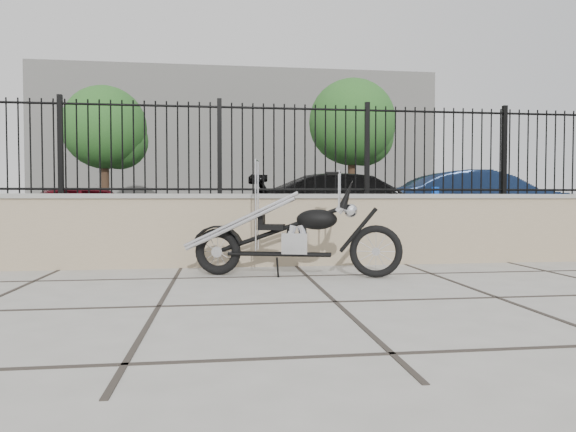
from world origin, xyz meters
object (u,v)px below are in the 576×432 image
Objects in this scene: chopper_motorcycle at (291,217)px; car_blue at (481,203)px; car_red at (93,212)px; car_black at (358,205)px.

car_blue is at bearing 62.79° from chopper_motorcycle.
car_red is (-3.58, 5.81, -0.08)m from chopper_motorcycle.
chopper_motorcycle is at bearing 158.45° from car_black.
car_blue reaches higher than car_red.
car_black is at bearing 83.01° from chopper_motorcycle.
car_red is 0.75× the size of car_blue.
car_blue reaches higher than chopper_motorcycle.
car_red is at bearing 95.17° from car_blue.
car_black is (5.95, 0.06, 0.13)m from car_red.
chopper_motorcycle is at bearing 140.54° from car_blue.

